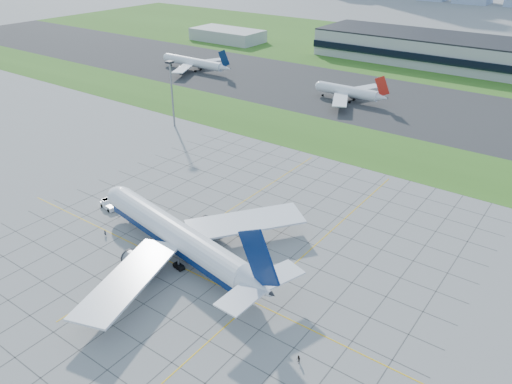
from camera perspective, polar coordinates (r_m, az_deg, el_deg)
ground at (r=117.57m, az=-6.95°, el=-8.49°), size 1400.00×1400.00×0.00m
grass_median at (r=184.69m, az=12.21°, el=5.17°), size 700.00×35.00×0.04m
asphalt_taxiway at (r=233.42m, az=18.02°, el=9.22°), size 700.00×75.00×0.04m
grass_far at (r=336.72m, az=24.55°, el=13.55°), size 700.00×145.00×0.04m
apron_markings at (r=124.05m, az=-3.34°, el=-6.14°), size 120.00×130.00×0.03m
service_block at (r=364.37m, az=-3.27°, el=17.47°), size 50.00×25.00×8.00m
light_mast at (r=197.76m, az=-9.64°, el=11.88°), size 2.50×2.50×25.60m
airliner at (r=119.22m, az=-9.04°, el=-4.93°), size 62.31×62.61×19.75m
pushback_tug at (r=145.41m, az=-16.49°, el=-1.40°), size 8.42×3.72×2.31m
crew_near at (r=132.76m, az=-16.85°, el=-4.52°), size 0.73×0.68×1.67m
crew_far at (r=94.70m, az=4.87°, el=-18.53°), size 1.04×1.02×1.69m
distant_jet_0 at (r=285.08m, az=-7.10°, el=14.49°), size 45.55×42.66×14.08m
distant_jet_1 at (r=232.99m, az=10.58°, el=11.22°), size 33.84×42.66×14.08m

